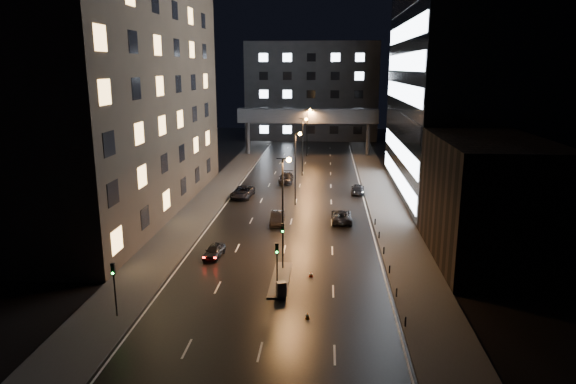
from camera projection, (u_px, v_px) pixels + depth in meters
name	position (u px, v px, depth m)	size (l,w,h in m)	color
ground	(300.00, 186.00, 82.85)	(160.00, 160.00, 0.00)	black
sidewalk_left	(217.00, 191.00, 78.91)	(5.00, 110.00, 0.15)	#383533
sidewalk_right	(381.00, 194.00, 77.07)	(5.00, 110.00, 0.15)	#383533
building_left	(115.00, 56.00, 64.29)	(15.00, 48.00, 40.00)	#2D2319
building_right_low	(488.00, 200.00, 49.92)	(10.00, 18.00, 12.00)	black
building_right_glass	(477.00, 39.00, 71.81)	(20.00, 36.00, 45.00)	black
building_far	(312.00, 91.00, 136.09)	(34.00, 14.00, 25.00)	#333335
skybridge	(308.00, 116.00, 109.95)	(30.00, 3.00, 10.00)	#333335
median_island	(280.00, 279.00, 46.00)	(1.60, 8.00, 0.15)	#383533
traffic_signal_near	(283.00, 238.00, 47.70)	(0.28, 0.34, 4.40)	black
traffic_signal_far	(277.00, 260.00, 42.37)	(0.28, 0.34, 4.40)	black
traffic_signal_corner	(114.00, 282.00, 38.43)	(0.28, 0.34, 4.40)	black
bollard_row	(387.00, 260.00, 49.53)	(0.12, 25.12, 0.90)	black
streetlight_near	(284.00, 194.00, 50.30)	(1.45, 0.50, 10.15)	black
streetlight_mid_a	(297.00, 159.00, 69.68)	(1.45, 0.50, 10.15)	black
streetlight_mid_b	(303.00, 139.00, 89.05)	(1.45, 0.50, 10.15)	black
streetlight_far	(308.00, 126.00, 108.43)	(1.45, 0.50, 10.15)	black
car_away_a	(214.00, 251.00, 51.51)	(1.50, 3.73, 1.27)	black
car_away_b	(277.00, 218.00, 62.35)	(1.59, 4.55, 1.50)	black
car_away_c	(243.00, 192.00, 75.04)	(2.69, 5.83, 1.62)	black
car_away_d	(286.00, 178.00, 84.88)	(2.23, 5.48, 1.59)	black
car_toward_a	(342.00, 216.00, 63.23)	(2.44, 5.29, 1.47)	black
car_toward_b	(358.00, 189.00, 77.60)	(1.93, 4.74, 1.38)	black
utility_cabinet	(281.00, 289.00, 42.21)	(0.76, 0.56, 1.30)	#4B4B4D
cone_a	(311.00, 274.00, 46.73)	(0.41, 0.41, 0.45)	red
cone_b	(307.00, 316.00, 38.85)	(0.36, 0.36, 0.54)	orange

